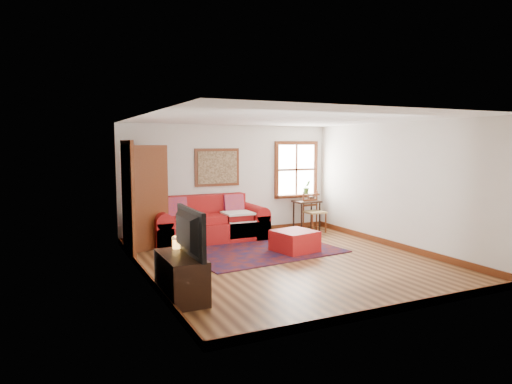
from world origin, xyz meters
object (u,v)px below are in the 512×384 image
red_ottoman (295,241)px  media_cabinet (181,277)px  side_table (307,206)px  red_leather_sofa (208,226)px  ladder_back_chair (313,210)px

red_ottoman → media_cabinet: media_cabinet is taller
red_ottoman → side_table: bearing=41.4°
side_table → media_cabinet: (-4.09, -3.44, -0.30)m
red_ottoman → red_leather_sofa: bearing=113.1°
red_ottoman → ladder_back_chair: size_ratio=0.76×
red_ottoman → ladder_back_chair: bearing=36.9°
ladder_back_chair → media_cabinet: (-4.15, -3.24, -0.22)m
red_leather_sofa → red_ottoman: size_ratio=3.41×
red_leather_sofa → media_cabinet: bearing=-115.0°
side_table → media_cabinet: 5.35m
ladder_back_chair → red_leather_sofa: bearing=177.8°
red_ottoman → side_table: 2.29m
media_cabinet → red_leather_sofa: bearing=65.0°
red_leather_sofa → media_cabinet: (-1.56, -3.34, -0.03)m
side_table → ladder_back_chair: size_ratio=0.76×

